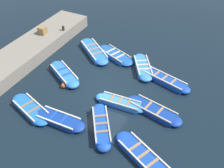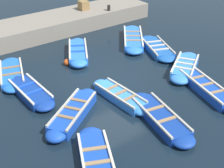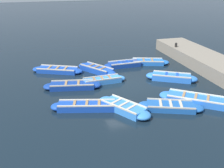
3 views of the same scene
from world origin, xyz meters
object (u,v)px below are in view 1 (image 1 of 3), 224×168
at_px(boat_broadside, 31,109).
at_px(buoy_orange_near, 63,86).
at_px(boat_mid_row, 154,110).
at_px(boat_end_of_row, 164,80).
at_px(boat_far_corner, 94,51).
at_px(boat_outer_right, 101,126).
at_px(boat_outer_left, 64,74).
at_px(boat_stern_in, 143,156).
at_px(bollard_mid_north, 63,28).
at_px(wooden_crate, 43,30).
at_px(boat_drifting, 143,67).
at_px(boat_bow_out, 120,103).
at_px(boat_centre, 115,55).
at_px(boat_near_quay, 59,120).

relative_size(boat_broadside, buoy_orange_near, 10.70).
height_order(boat_mid_row, buoy_orange_near, boat_mid_row).
relative_size(boat_end_of_row, buoy_orange_near, 11.90).
distance_m(boat_far_corner, boat_outer_right, 7.64).
bearing_deg(boat_outer_left, boat_far_corner, 84.07).
relative_size(boat_stern_in, buoy_orange_near, 11.62).
bearing_deg(boat_outer_left, boat_stern_in, -27.04).
relative_size(boat_outer_right, bollard_mid_north, 9.35).
relative_size(boat_broadside, bollard_mid_north, 9.97).
xyz_separation_m(bollard_mid_north, wooden_crate, (-1.12, -1.19, 0.10)).
relative_size(boat_stern_in, boat_outer_left, 1.12).
bearing_deg(boat_drifting, boat_bow_out, -88.01).
bearing_deg(boat_far_corner, boat_end_of_row, -8.81).
distance_m(boat_mid_row, boat_stern_in, 3.29).
distance_m(boat_bow_out, wooden_crate, 9.35).
relative_size(boat_centre, wooden_crate, 6.40).
bearing_deg(boat_centre, boat_near_quay, -89.24).
bearing_deg(boat_bow_out, boat_centre, 119.66).
bearing_deg(boat_broadside, buoy_orange_near, 79.46).
relative_size(boat_far_corner, wooden_crate, 6.73).
xyz_separation_m(boat_mid_row, boat_centre, (-4.61, 4.24, -0.01)).
bearing_deg(boat_centre, boat_end_of_row, -15.87).
bearing_deg(boat_bow_out, wooden_crate, 156.88).
relative_size(boat_far_corner, boat_stern_in, 0.99).
distance_m(boat_stern_in, boat_outer_left, 8.18).
bearing_deg(boat_far_corner, boat_outer_left, -95.93).
bearing_deg(boat_mid_row, wooden_crate, 162.48).
bearing_deg(wooden_crate, boat_end_of_row, -1.75).
bearing_deg(boat_near_quay, boat_bow_out, 48.38).
distance_m(boat_centre, boat_broadside, 7.63).
distance_m(bollard_mid_north, buoy_orange_near, 6.18).
xyz_separation_m(boat_centre, boat_drifting, (2.45, -0.53, 0.04)).
bearing_deg(buoy_orange_near, boat_stern_in, -22.04).
height_order(boat_outer_right, wooden_crate, wooden_crate).
height_order(boat_centre, boat_bow_out, boat_bow_out).
distance_m(boat_outer_right, boat_broadside, 4.42).
bearing_deg(wooden_crate, boat_centre, 8.62).
relative_size(boat_far_corner, boat_broadside, 1.08).
bearing_deg(boat_near_quay, boat_outer_left, 120.66).
relative_size(boat_stern_in, boat_end_of_row, 0.98).
bearing_deg(boat_far_corner, bollard_mid_north, 169.65).
distance_m(boat_near_quay, buoy_orange_near, 2.98).
distance_m(boat_near_quay, wooden_crate, 8.91).
relative_size(boat_centre, boat_broadside, 1.02).
bearing_deg(boat_far_corner, boat_near_quay, -75.85).
xyz_separation_m(boat_centre, boat_bow_out, (2.59, -4.55, 0.02)).
bearing_deg(boat_broadside, boat_drifting, 57.72).
xyz_separation_m(boat_drifting, boat_outer_left, (-4.49, -3.22, 0.01)).
height_order(boat_far_corner, boat_end_of_row, boat_far_corner).
xyz_separation_m(boat_far_corner, boat_bow_out, (4.27, -4.26, -0.02)).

